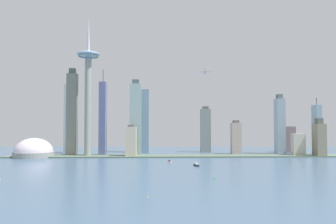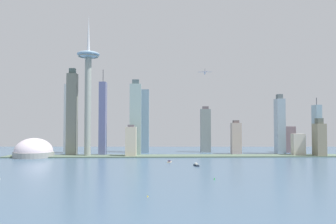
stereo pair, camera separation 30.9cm
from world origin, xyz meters
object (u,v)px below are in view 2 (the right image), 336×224
Objects in this scene: skyscraper_5 at (280,125)px; skyscraper_7 at (145,121)px; skyscraper_2 at (319,139)px; skyscraper_3 at (72,114)px; stadium_dome at (34,152)px; skyscraper_12 at (131,141)px; skyscraper_8 at (206,130)px; skyscraper_1 at (236,138)px; channel_buoy_1 at (214,178)px; channel_buoy_0 at (148,196)px; skyscraper_10 at (70,118)px; boat_0 at (169,162)px; observation_tower at (88,80)px; skyscraper_0 at (298,145)px; skyscraper_11 at (103,119)px; skyscraper_4 at (289,139)px; airplane at (205,73)px; boat_3 at (196,165)px; skyscraper_6 at (135,119)px; skyscraper_9 at (317,130)px.

skyscraper_7 reaches higher than skyscraper_5.
skyscraper_2 is 390.75m from skyscraper_7.
skyscraper_3 is at bearing 176.35° from skyscraper_2.
skyscraper_12 reaches higher than stadium_dome.
stadium_dome is 0.72× the size of skyscraper_8.
skyscraper_7 reaches higher than skyscraper_1.
channel_buoy_1 is at bearing -107.36° from skyscraper_1.
skyscraper_1 is 0.41× the size of skyscraper_3.
skyscraper_12 is 386.16m from channel_buoy_0.
skyscraper_10 is at bearing 175.94° from skyscraper_5.
skyscraper_2 reaches higher than boat_0.
skyscraper_5 is (101.88, -0.91, 28.75)m from skyscraper_1.
skyscraper_7 is 493.35m from channel_buoy_0.
skyscraper_0 is (451.29, -1.32, -139.53)m from observation_tower.
skyscraper_11 is 75.03× the size of channel_buoy_1.
observation_tower is 403.59m from channel_buoy_1.
skyscraper_4 is at bearing -3.08° from skyscraper_8.
airplane is at bearing 84.13° from channel_buoy_1.
channel_buoy_0 is at bearing -66.29° from skyscraper_3.
skyscraper_2 is at bearing -10.39° from skyscraper_10.
skyscraper_4 is 388.15m from skyscraper_12.
skyscraper_10 reaches higher than skyscraper_4.
skyscraper_7 is at bearing 38.57° from skyscraper_11.
skyscraper_7 is 412.27m from channel_buoy_1.
stadium_dome is 0.47× the size of skyscraper_10.
skyscraper_11 reaches higher than boat_3.
skyscraper_12 is at bearing -102.50° from skyscraper_6.
skyscraper_8 is at bearing 75.87° from channel_buoy_0.
channel_buoy_0 is at bearing -66.93° from skyscraper_10.
skyscraper_10 is at bearing 173.69° from skyscraper_9.
skyscraper_4 is at bearing 123.52° from boat_3.
boat_0 is (-320.22, -97.74, -35.66)m from skyscraper_2.
skyscraper_3 reaches higher than skyscraper_11.
skyscraper_6 is at bearing -174.98° from skyscraper_5.
skyscraper_9 is at bearing 69.96° from skyscraper_2.
observation_tower is 260.99m from boat_0.
skyscraper_4 is 3.45× the size of boat_3.
skyscraper_3 is at bearing 167.92° from skyscraper_12.
skyscraper_10 reaches higher than skyscraper_8.
skyscraper_2 is 107.98m from skyscraper_4.
skyscraper_2 reaches higher than channel_buoy_0.
stadium_dome is 0.43× the size of skyscraper_3.
boat_0 is 190.28m from channel_buoy_1.
boat_0 is (231.91, -198.93, -81.91)m from skyscraper_10.
skyscraper_3 is 146.57m from skyscraper_12.
boat_0 is at bearing 105.20° from channel_buoy_1.
skyscraper_7 is at bearing 104.61° from channel_buoy_1.
skyscraper_12 is at bearing -5.95° from observation_tower.
skyscraper_7 is (117.98, 95.56, -87.36)m from observation_tower.
skyscraper_2 is 32.13× the size of channel_buoy_1.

